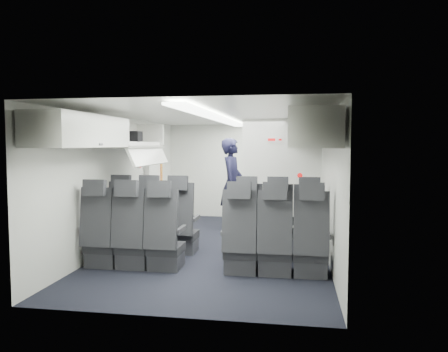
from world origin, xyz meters
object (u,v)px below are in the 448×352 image
(seat_row_front, at_px, (214,229))
(galley_unit, at_px, (283,178))
(boarding_door, at_px, (154,181))
(flight_attendant, at_px, (232,184))
(carry_on_bag, at_px, (130,138))
(seat_row_mid, at_px, (202,242))

(seat_row_front, xyz_separation_m, galley_unit, (0.95, 3.25, 0.55))
(galley_unit, xyz_separation_m, boarding_door, (-2.59, -1.17, 0.00))
(flight_attendant, relative_size, carry_on_bag, 5.16)
(boarding_door, height_order, flight_attendant, boarding_door)
(carry_on_bag, bearing_deg, seat_row_mid, -38.13)
(seat_row_front, relative_size, carry_on_bag, 9.45)
(seat_row_mid, bearing_deg, carry_on_bag, 143.45)
(seat_row_front, bearing_deg, carry_on_bag, 174.57)
(boarding_door, xyz_separation_m, carry_on_bag, (0.25, -1.95, 0.85))
(seat_row_front, bearing_deg, boarding_door, 128.16)
(galley_unit, distance_m, flight_attendant, 1.50)
(seat_row_front, height_order, flight_attendant, flight_attendant)
(seat_row_front, xyz_separation_m, seat_row_mid, (0.00, -0.90, 0.00))
(boarding_door, bearing_deg, carry_on_bag, -82.81)
(seat_row_front, xyz_separation_m, flight_attendant, (-0.03, 2.12, 0.51))
(flight_attendant, bearing_deg, seat_row_mid, -175.39)
(seat_row_front, relative_size, flight_attendant, 1.83)
(flight_attendant, bearing_deg, seat_row_front, -175.18)
(galley_unit, height_order, carry_on_bag, carry_on_bag)
(seat_row_mid, height_order, boarding_door, boarding_door)
(galley_unit, relative_size, flight_attendant, 1.04)
(galley_unit, xyz_separation_m, carry_on_bag, (-2.34, -3.12, 0.85))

